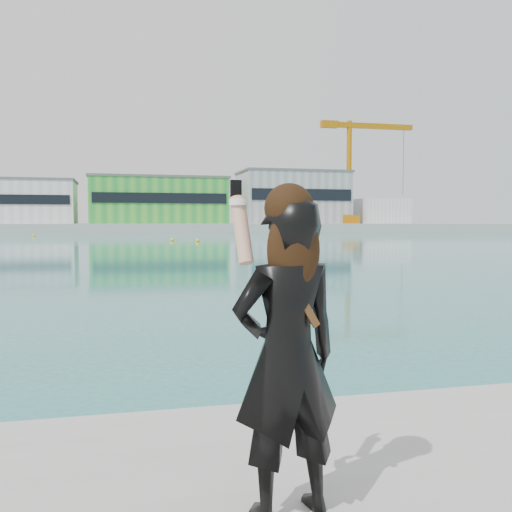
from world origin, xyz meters
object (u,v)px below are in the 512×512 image
(buoy_near, at_px, (198,242))
(woman, at_px, (287,347))
(dock_crane, at_px, (354,168))
(buoy_far, at_px, (34,236))
(buoy_extra, at_px, (172,241))

(buoy_near, xyz_separation_m, woman, (-8.43, -64.71, 1.71))
(dock_crane, relative_size, buoy_far, 48.00)
(dock_crane, xyz_separation_m, buoy_near, (-45.07, -58.18, -15.07))
(buoy_near, relative_size, buoy_extra, 1.00)
(buoy_far, relative_size, woman, 0.28)
(buoy_far, height_order, buoy_extra, same)
(buoy_extra, bearing_deg, dock_crane, 48.77)
(buoy_near, bearing_deg, buoy_far, 124.70)
(dock_crane, xyz_separation_m, buoy_extra, (-47.73, -54.47, -15.07))
(buoy_near, height_order, buoy_extra, same)
(dock_crane, height_order, buoy_far, dock_crane)
(dock_crane, height_order, woman, dock_crane)
(buoy_near, relative_size, woman, 0.28)
(buoy_extra, bearing_deg, buoy_far, 124.58)
(buoy_far, distance_m, woman, 98.59)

